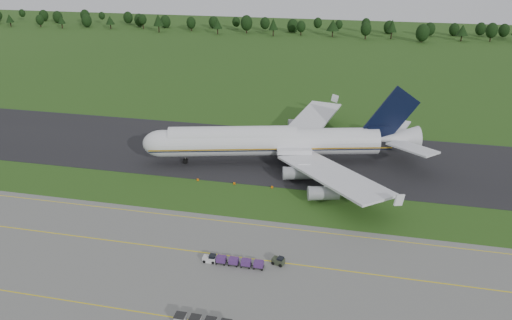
% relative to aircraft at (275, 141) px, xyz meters
% --- Properties ---
extents(ground, '(600.00, 600.00, 0.00)m').
position_rel_aircraft_xyz_m(ground, '(-1.41, -22.95, -5.89)').
color(ground, '#254815').
rests_on(ground, ground).
extents(apron, '(300.00, 52.00, 0.06)m').
position_rel_aircraft_xyz_m(apron, '(-1.41, -56.95, -5.86)').
color(apron, slate).
rests_on(apron, ground).
extents(taxiway, '(300.00, 40.00, 0.08)m').
position_rel_aircraft_xyz_m(taxiway, '(-1.41, 5.05, -5.85)').
color(taxiway, black).
rests_on(taxiway, ground).
extents(apron_markings, '(300.00, 30.20, 0.01)m').
position_rel_aircraft_xyz_m(apron_markings, '(-1.41, -49.93, -5.82)').
color(apron_markings, yellow).
rests_on(apron_markings, apron).
extents(tree_line, '(526.33, 22.17, 11.97)m').
position_rel_aircraft_xyz_m(tree_line, '(8.73, 197.73, 0.56)').
color(tree_line, black).
rests_on(tree_line, ground).
extents(aircraft, '(73.43, 69.30, 20.62)m').
position_rel_aircraft_xyz_m(aircraft, '(0.00, 0.00, 0.00)').
color(aircraft, silver).
rests_on(aircraft, ground).
extents(baggage_train, '(11.33, 1.45, 1.39)m').
position_rel_aircraft_xyz_m(baggage_train, '(0.90, -47.47, -5.09)').
color(baggage_train, silver).
rests_on(baggage_train, apron).
extents(utility_cart, '(2.44, 1.85, 1.19)m').
position_rel_aircraft_xyz_m(utility_cart, '(9.02, -45.50, -5.25)').
color(utility_cart, '#2E3525').
rests_on(utility_cart, apron).
extents(edge_markers, '(28.34, 0.30, 0.60)m').
position_rel_aircraft_xyz_m(edge_markers, '(-2.49, -15.60, -5.61)').
color(edge_markers, '#E36407').
rests_on(edge_markers, ground).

